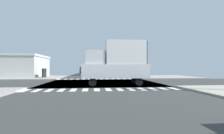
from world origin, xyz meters
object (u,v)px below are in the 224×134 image
Objects in this scene: traffic_signal_mast at (134,51)px; box_truck_trailing_2 at (117,62)px; suv_queued_2 at (83,69)px; box_truck_leading_1 at (90,65)px; bank_building at (4,66)px; street_lamp at (132,57)px.

box_truck_trailing_2 is (-4.46, -10.83, -2.38)m from traffic_signal_mast.
box_truck_leading_1 is at bearing 100.56° from suv_queued_2.
bank_building is (-25.60, 8.34, -2.66)m from traffic_signal_mast.
traffic_signal_mast reaches higher than box_truck_trailing_2.
box_truck_leading_1 is (17.61, 7.72, 0.29)m from bank_building.
suv_queued_2 is 0.64× the size of box_truck_trailing_2.
box_truck_leading_1 is at bearing 145.95° from street_lamp.
suv_queued_2 is at bearing -79.44° from box_truck_leading_1.
bank_building is at bearing 23.66° from box_truck_leading_1.
box_truck_trailing_2 is at bearing -112.36° from traffic_signal_mast.
box_truck_trailing_2 is at bearing 98.64° from suv_queued_2.
bank_building is 3.78× the size of suv_queued_2.
street_lamp is 11.96m from box_truck_leading_1.
box_truck_trailing_2 reaches higher than suv_queued_2.
suv_queued_2 is (-12.80, 22.71, -2.97)m from street_lamp.
box_truck_leading_1 is 1.00× the size of box_truck_trailing_2.
bank_building is at bearing 161.95° from traffic_signal_mast.
traffic_signal_mast is at bearing 116.44° from box_truck_leading_1.
suv_queued_2 is 16.41m from box_truck_leading_1.
street_lamp is 27.51m from bank_building.
traffic_signal_mast is 0.38× the size of bank_building.
suv_queued_2 is at bearing 8.64° from box_truck_trailing_2.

